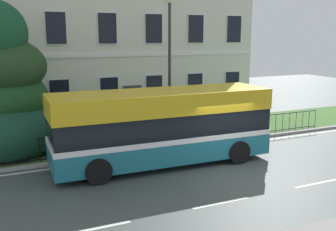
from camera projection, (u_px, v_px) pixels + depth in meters
The scene contains 7 objects.
ground_plane at pixel (229, 169), 15.32m from camera, with size 60.00×56.00×0.18m.
georgian_townhouse at pixel (110, 10), 24.93m from camera, with size 16.65×8.23×13.18m.
iron_verge_railing at pixel (169, 135), 17.96m from camera, with size 17.96×0.04×0.97m.
evergreen_tree at pixel (0, 99), 16.93m from camera, with size 5.49×5.49×7.12m.
single_decker_bus at pixel (162, 126), 15.55m from camera, with size 8.91×2.81×3.01m.
street_lamp_post at pixel (170, 60), 18.23m from camera, with size 0.36×0.24×6.85m.
litter_bin at pixel (54, 141), 16.60m from camera, with size 0.57×0.57×1.20m.
Camera 1 is at (-8.17, -11.45, 5.19)m, focal length 41.36 mm.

